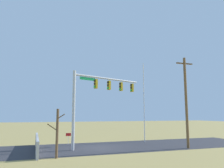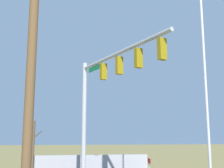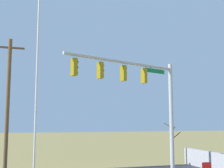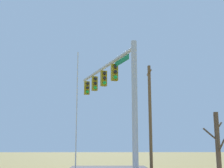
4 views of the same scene
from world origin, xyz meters
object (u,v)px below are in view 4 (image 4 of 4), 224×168
at_px(signal_mast, 113,89).
at_px(flagpole, 77,112).
at_px(bare_tree, 218,155).
at_px(utility_pole, 150,116).

distance_m(signal_mast, flagpole, 7.20).
xyz_separation_m(flagpole, bare_tree, (10.95, 6.80, -2.94)).
xyz_separation_m(utility_pole, bare_tree, (12.52, 0.83, -2.77)).
bearing_deg(utility_pole, signal_mast, -22.11).
bearing_deg(flagpole, bare_tree, 31.86).
height_order(utility_pole, bare_tree, utility_pole).
bearing_deg(signal_mast, utility_pole, 157.89).
relative_size(signal_mast, flagpole, 0.83).
xyz_separation_m(flagpole, utility_pole, (-1.58, 5.98, -0.17)).
relative_size(flagpole, bare_tree, 2.63).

